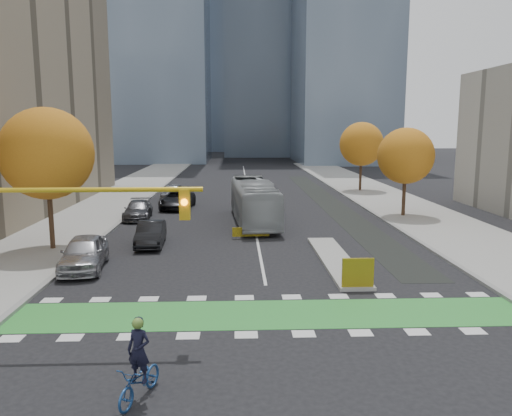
{
  "coord_description": "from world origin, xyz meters",
  "views": [
    {
      "loc": [
        -1.31,
        -16.71,
        7.11
      ],
      "look_at": [
        -0.3,
        8.51,
        3.0
      ],
      "focal_mm": 35.0,
      "sensor_mm": 36.0,
      "label": 1
    }
  ],
  "objects": [
    {
      "name": "ground",
      "position": [
        0.0,
        0.0,
        0.0
      ],
      "size": [
        300.0,
        300.0,
        0.0
      ],
      "primitive_type": "plane",
      "color": "black",
      "rests_on": "ground"
    },
    {
      "name": "sidewalk_west",
      "position": [
        -13.5,
        20.0,
        0.07
      ],
      "size": [
        7.0,
        120.0,
        0.15
      ],
      "primitive_type": "cube",
      "color": "gray",
      "rests_on": "ground"
    },
    {
      "name": "sidewalk_east",
      "position": [
        13.5,
        20.0,
        0.07
      ],
      "size": [
        7.0,
        120.0,
        0.15
      ],
      "primitive_type": "cube",
      "color": "gray",
      "rests_on": "ground"
    },
    {
      "name": "curb_west",
      "position": [
        -10.0,
        20.0,
        0.07
      ],
      "size": [
        0.3,
        120.0,
        0.16
      ],
      "primitive_type": "cube",
      "color": "gray",
      "rests_on": "ground"
    },
    {
      "name": "curb_east",
      "position": [
        10.0,
        20.0,
        0.07
      ],
      "size": [
        0.3,
        120.0,
        0.16
      ],
      "primitive_type": "cube",
      "color": "gray",
      "rests_on": "ground"
    },
    {
      "name": "bike_crossing",
      "position": [
        0.0,
        1.5,
        0.01
      ],
      "size": [
        20.0,
        3.0,
        0.01
      ],
      "primitive_type": "cube",
      "color": "#2E8E34",
      "rests_on": "ground"
    },
    {
      "name": "centre_line",
      "position": [
        0.0,
        40.0,
        0.01
      ],
      "size": [
        0.15,
        70.0,
        0.01
      ],
      "primitive_type": "cube",
      "color": "silver",
      "rests_on": "ground"
    },
    {
      "name": "bike_lane_paint",
      "position": [
        7.5,
        30.0,
        0.01
      ],
      "size": [
        2.5,
        50.0,
        0.01
      ],
      "primitive_type": "cube",
      "color": "black",
      "rests_on": "ground"
    },
    {
      "name": "median_island",
      "position": [
        4.0,
        9.0,
        0.08
      ],
      "size": [
        1.6,
        10.0,
        0.16
      ],
      "primitive_type": "cube",
      "color": "gray",
      "rests_on": "ground"
    },
    {
      "name": "hazard_board",
      "position": [
        4.0,
        4.2,
        0.8
      ],
      "size": [
        1.4,
        0.12,
        1.3
      ],
      "primitive_type": "cube",
      "color": "yellow",
      "rests_on": "median_island"
    },
    {
      "name": "tower_ne",
      "position": [
        20.0,
        85.0,
        30.0
      ],
      "size": [
        18.0,
        24.0,
        60.0
      ],
      "primitive_type": "cube",
      "color": "#47566B",
      "rests_on": "ground"
    },
    {
      "name": "tower_far",
      "position": [
        -4.0,
        140.0,
        40.0
      ],
      "size": [
        26.0,
        26.0,
        80.0
      ],
      "primitive_type": "cube",
      "color": "#47566B",
      "rests_on": "ground"
    },
    {
      "name": "tree_west",
      "position": [
        -12.0,
        12.0,
        5.62
      ],
      "size": [
        5.2,
        5.2,
        8.22
      ],
      "color": "#332114",
      "rests_on": "ground"
    },
    {
      "name": "tree_east_near",
      "position": [
        12.0,
        22.0,
        4.86
      ],
      "size": [
        4.4,
        4.4,
        7.08
      ],
      "color": "#332114",
      "rests_on": "ground"
    },
    {
      "name": "tree_east_far",
      "position": [
        12.5,
        38.0,
        5.24
      ],
      "size": [
        4.8,
        4.8,
        7.65
      ],
      "color": "#332114",
      "rests_on": "ground"
    },
    {
      "name": "traffic_signal_west",
      "position": [
        -7.93,
        -0.51,
        4.03
      ],
      "size": [
        8.53,
        0.56,
        5.2
      ],
      "color": "#BF9914",
      "rests_on": "ground"
    },
    {
      "name": "cyclist",
      "position": [
        -3.87,
        -4.41,
        0.75
      ],
      "size": [
        1.32,
        2.07,
        2.26
      ],
      "rotation": [
        0.0,
        0.0,
        -0.36
      ],
      "color": "navy",
      "rests_on": "ground"
    },
    {
      "name": "bus",
      "position": [
        0.01,
        20.18,
        1.6
      ],
      "size": [
        3.5,
        11.66,
        3.2
      ],
      "primitive_type": "imported",
      "rotation": [
        0.0,
        0.0,
        0.07
      ],
      "color": "#A1A6A8",
      "rests_on": "ground"
    },
    {
      "name": "parked_car_a",
      "position": [
        -9.0,
        8.03,
        0.85
      ],
      "size": [
        2.55,
        5.17,
        1.69
      ],
      "primitive_type": "imported",
      "rotation": [
        0.0,
        0.0,
        0.11
      ],
      "color": "#A3A3A8",
      "rests_on": "ground"
    },
    {
      "name": "parked_car_b",
      "position": [
        -6.5,
        13.03,
        0.72
      ],
      "size": [
        1.77,
        4.47,
        1.45
      ],
      "primitive_type": "imported",
      "rotation": [
        0.0,
        0.0,
        0.05
      ],
      "color": "black",
      "rests_on": "ground"
    },
    {
      "name": "parked_car_c",
      "position": [
        -9.0,
        22.01,
        0.7
      ],
      "size": [
        2.3,
        4.97,
        1.41
      ],
      "primitive_type": "imported",
      "rotation": [
        0.0,
        0.0,
        0.07
      ],
      "color": "#444449",
      "rests_on": "ground"
    },
    {
      "name": "parked_car_d",
      "position": [
        -6.5,
        27.01,
        0.77
      ],
      "size": [
        2.92,
        5.69,
        1.54
      ],
      "primitive_type": "imported",
      "rotation": [
        0.0,
        0.0,
        -0.07
      ],
      "color": "black",
      "rests_on": "ground"
    },
    {
      "name": "parked_car_e",
      "position": [
        -7.53,
        32.01,
        0.8
      ],
      "size": [
        2.24,
        4.82,
        1.6
      ],
      "primitive_type": "imported",
      "rotation": [
        0.0,
        0.0,
        -0.08
      ],
      "color": "#9C9CA1",
      "rests_on": "ground"
    }
  ]
}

